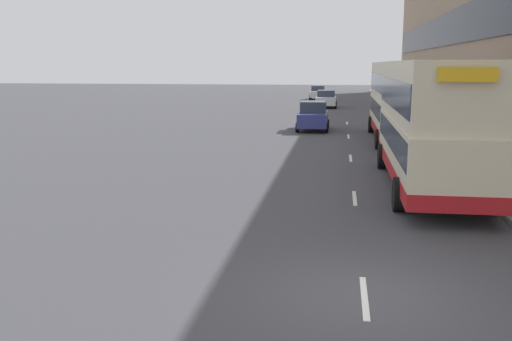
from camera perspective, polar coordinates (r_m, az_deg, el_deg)
ground_plane at (r=10.91m, az=10.78°, el=-12.19°), size 220.00×220.00×0.00m
pavement at (r=49.24m, az=16.63°, el=5.34°), size 5.00×93.00×0.14m
terrace_facade at (r=49.96m, az=21.81°, el=14.42°), size 3.10×93.00×16.36m
lane_mark_0 at (r=10.82m, az=10.80°, el=-12.35°), size 0.12×2.00×0.01m
lane_mark_1 at (r=18.38m, az=9.83°, el=-2.73°), size 0.12×2.00×0.01m
lane_mark_2 at (r=26.15m, az=9.44°, el=1.23°), size 0.12×2.00×0.01m
lane_mark_3 at (r=34.00m, az=9.23°, el=3.37°), size 0.12×2.00×0.01m
lane_mark_4 at (r=41.87m, az=9.10°, el=4.71°), size 0.12×2.00×0.01m
double_decker_bus_near at (r=20.10m, az=17.00°, el=4.68°), size 2.85×10.79×4.30m
double_decker_bus_ahead at (r=32.53m, az=14.13°, el=6.90°), size 2.85×11.21×4.30m
car_0 at (r=69.93m, az=6.21°, el=7.76°), size 1.95×4.24×1.66m
car_1 at (r=56.83m, az=7.02°, el=7.12°), size 2.10×4.30×1.68m
car_2 at (r=36.95m, az=5.74°, el=5.42°), size 2.03×4.01×1.85m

